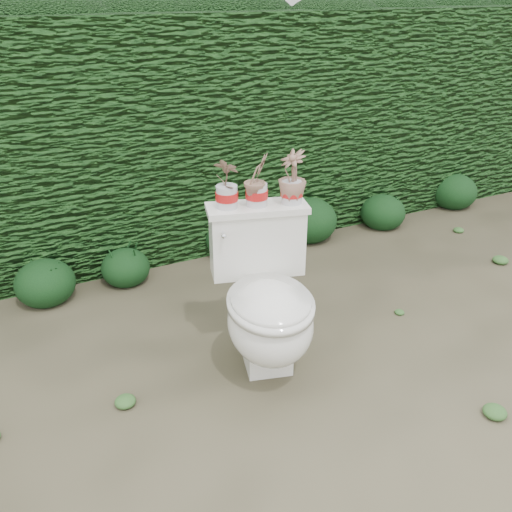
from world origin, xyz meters
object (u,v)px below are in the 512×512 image
potted_plant_left (226,184)px  potted_plant_right (292,179)px  toilet (267,304)px  potted_plant_center (257,182)px

potted_plant_left → potted_plant_right: 0.32m
toilet → potted_plant_left: 0.61m
toilet → potted_plant_center: bearing=90.6°
toilet → potted_plant_left: potted_plant_left is taller
potted_plant_right → toilet: bearing=-59.8°
toilet → potted_plant_left: (-0.08, 0.27, 0.54)m
potted_plant_right → potted_plant_left: bearing=-113.8°
potted_plant_center → potted_plant_right: size_ratio=0.97×
toilet → potted_plant_left: bearing=121.9°
toilet → potted_plant_right: potted_plant_right is taller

